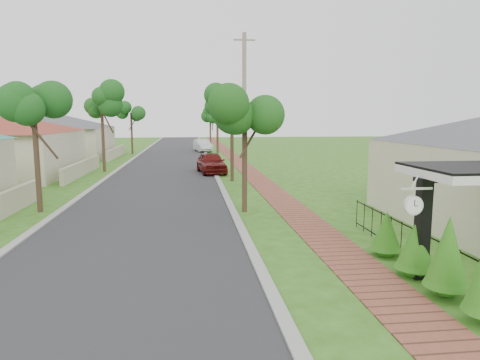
{
  "coord_description": "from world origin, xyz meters",
  "views": [
    {
      "loc": [
        -1.13,
        -10.68,
        3.94
      ],
      "look_at": [
        0.84,
        6.1,
        1.5
      ],
      "focal_mm": 32.0,
      "sensor_mm": 36.0,
      "label": 1
    }
  ],
  "objects": [
    {
      "name": "porch_post",
      "position": [
        4.55,
        -1.0,
        1.12
      ],
      "size": [
        0.48,
        0.48,
        2.52
      ],
      "color": "black",
      "rests_on": "ground"
    },
    {
      "name": "picket_fence",
      "position": [
        4.9,
        -0.0,
        0.53
      ],
      "size": [
        0.03,
        8.02,
        1.0
      ],
      "color": "black",
      "rests_on": "ground"
    },
    {
      "name": "sidewalk",
      "position": [
        3.25,
        20.0,
        0.0
      ],
      "size": [
        1.5,
        120.0,
        0.03
      ],
      "primitive_type": "cube",
      "color": "brown",
      "rests_on": "ground"
    },
    {
      "name": "station_clock",
      "position": [
        4.05,
        -1.4,
        1.95
      ],
      "size": [
        0.78,
        0.13,
        0.66
      ],
      "color": "silver",
      "rests_on": "ground"
    },
    {
      "name": "road",
      "position": [
        -3.0,
        20.0,
        0.0
      ],
      "size": [
        7.0,
        120.0,
        0.02
      ],
      "primitive_type": "cube",
      "color": "#28282B",
      "rests_on": "ground"
    },
    {
      "name": "utility_pole",
      "position": [
        1.95,
        13.48,
        4.37
      ],
      "size": [
        1.2,
        0.24,
        8.62
      ],
      "color": "gray",
      "rests_on": "ground"
    },
    {
      "name": "hedge_row",
      "position": [
        4.45,
        -1.68,
        0.82
      ],
      "size": [
        0.87,
        5.07,
        2.06
      ],
      "color": "#1D5F13",
      "rests_on": "ground"
    },
    {
      "name": "parked_car_white",
      "position": [
        0.4,
        40.4,
        0.72
      ],
      "size": [
        2.33,
        4.59,
        1.44
      ],
      "primitive_type": "imported",
      "rotation": [
        0.0,
        0.0,
        0.19
      ],
      "color": "silver",
      "rests_on": "ground"
    },
    {
      "name": "near_tree",
      "position": [
        1.14,
        7.0,
        4.1
      ],
      "size": [
        2.01,
        2.01,
        5.15
      ],
      "color": "#382619",
      "rests_on": "ground"
    },
    {
      "name": "kerb_left",
      "position": [
        -6.65,
        20.0,
        0.0
      ],
      "size": [
        0.3,
        120.0,
        0.1
      ],
      "primitive_type": "cube",
      "color": "#9E9E99",
      "rests_on": "ground"
    },
    {
      "name": "parked_car_red",
      "position": [
        0.4,
        20.16,
        0.75
      ],
      "size": [
        2.29,
        4.57,
        1.49
      ],
      "primitive_type": "imported",
      "rotation": [
        0.0,
        0.0,
        0.12
      ],
      "color": "#5F100E",
      "rests_on": "ground"
    },
    {
      "name": "ground",
      "position": [
        0.0,
        0.0,
        0.0
      ],
      "size": [
        160.0,
        160.0,
        0.0
      ],
      "primitive_type": "plane",
      "color": "#355E16",
      "rests_on": "ground"
    },
    {
      "name": "street_trees",
      "position": [
        -2.87,
        26.84,
        4.54
      ],
      "size": [
        10.7,
        37.65,
        5.89
      ],
      "color": "#382619",
      "rests_on": "ground"
    },
    {
      "name": "kerb_right",
      "position": [
        0.65,
        20.0,
        0.0
      ],
      "size": [
        0.3,
        120.0,
        0.1
      ],
      "primitive_type": "cube",
      "color": "#9E9E99",
      "rests_on": "ground"
    },
    {
      "name": "far_house_grey",
      "position": [
        -14.97,
        34.0,
        2.34
      ],
      "size": [
        15.56,
        15.56,
        4.6
      ],
      "color": "beige",
      "rests_on": "ground"
    }
  ]
}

